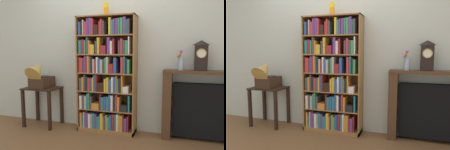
% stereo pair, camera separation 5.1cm
% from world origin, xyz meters
% --- Properties ---
extents(ground_plane, '(8.04, 6.40, 0.02)m').
position_xyz_m(ground_plane, '(0.00, 0.00, -0.01)').
color(ground_plane, brown).
extents(wall_back, '(5.04, 0.08, 2.60)m').
position_xyz_m(wall_back, '(0.13, 0.28, 1.30)').
color(wall_back, beige).
rests_on(wall_back, ground).
extents(bookshelf, '(0.90, 0.28, 1.77)m').
position_xyz_m(bookshelf, '(-0.02, 0.09, 0.83)').
color(bookshelf, olive).
rests_on(bookshelf, ground).
extents(cup_stack, '(0.08, 0.08, 0.19)m').
position_xyz_m(cup_stack, '(0.00, 0.08, 1.86)').
color(cup_stack, red).
rests_on(cup_stack, bookshelf).
extents(side_table_left, '(0.56, 0.43, 0.64)m').
position_xyz_m(side_table_left, '(-1.11, 0.03, 0.48)').
color(side_table_left, black).
rests_on(side_table_left, ground).
extents(gramophone, '(0.29, 0.48, 0.51)m').
position_xyz_m(gramophone, '(-1.11, -0.03, 0.86)').
color(gramophone, '#382316').
rests_on(gramophone, side_table_left).
extents(fireplace_mantel, '(1.08, 0.25, 0.99)m').
position_xyz_m(fireplace_mantel, '(1.38, 0.14, 0.49)').
color(fireplace_mantel, '#472D1C').
rests_on(fireplace_mantel, ground).
extents(mantel_clock, '(0.16, 0.12, 0.40)m').
position_xyz_m(mantel_clock, '(1.33, 0.12, 1.19)').
color(mantel_clock, black).
rests_on(mantel_clock, fireplace_mantel).
extents(flower_vase, '(0.10, 0.10, 0.28)m').
position_xyz_m(flower_vase, '(1.07, 0.12, 1.12)').
color(flower_vase, '#99B2D1').
rests_on(flower_vase, fireplace_mantel).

